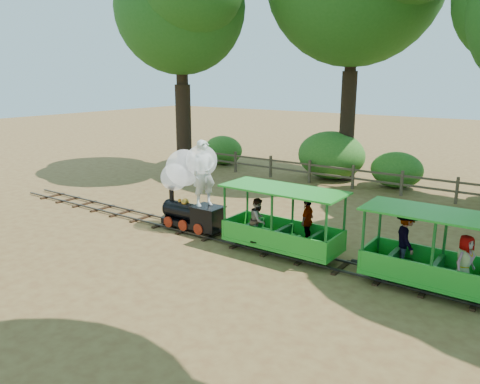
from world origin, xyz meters
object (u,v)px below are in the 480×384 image
Objects in this scene: carriage_front at (282,227)px; fence at (377,178)px; locomotive at (190,180)px; carriage_rear at (431,255)px.

carriage_front is 0.18× the size of fence.
carriage_front is at bearing -87.87° from fence.
locomotive is 6.96m from carriage_rear.
carriage_rear reaches higher than fence.
carriage_front and carriage_rear have the same top height.
locomotive is at bearing 179.83° from carriage_rear.
carriage_rear is 0.18× the size of fence.
locomotive is 8.50m from fence.
locomotive is 0.88× the size of carriage_front.
locomotive is 0.88× the size of carriage_rear.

